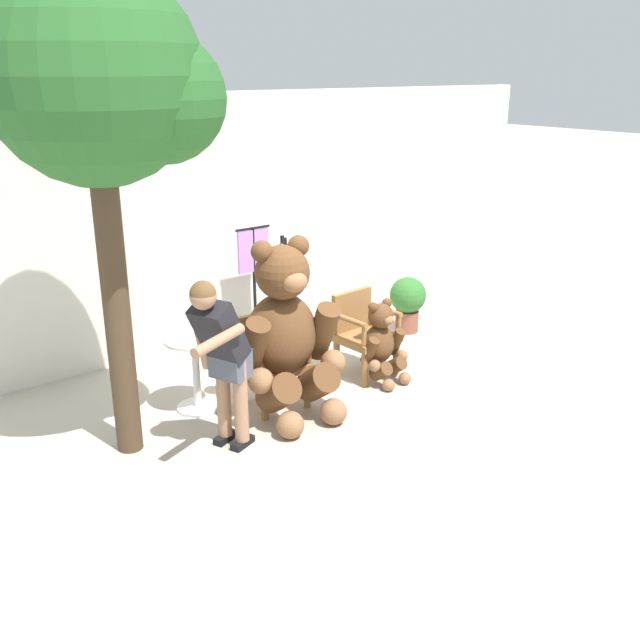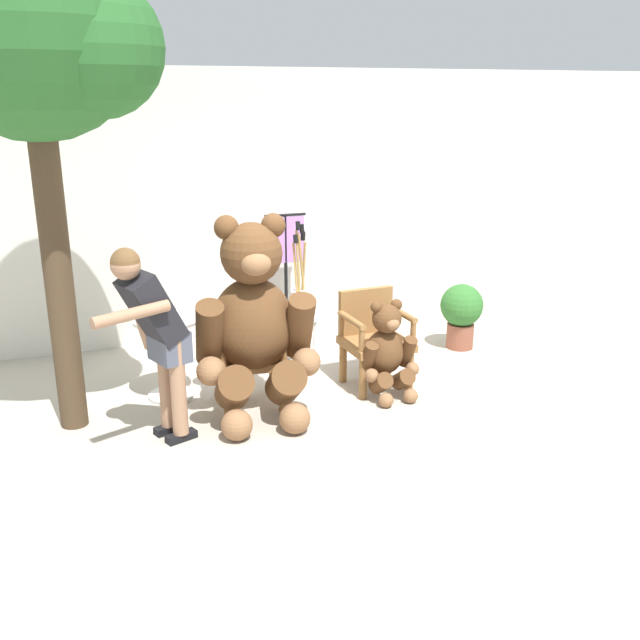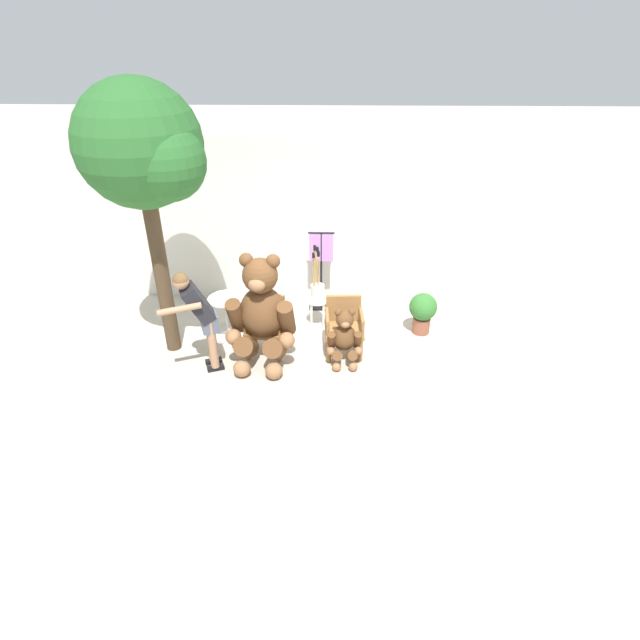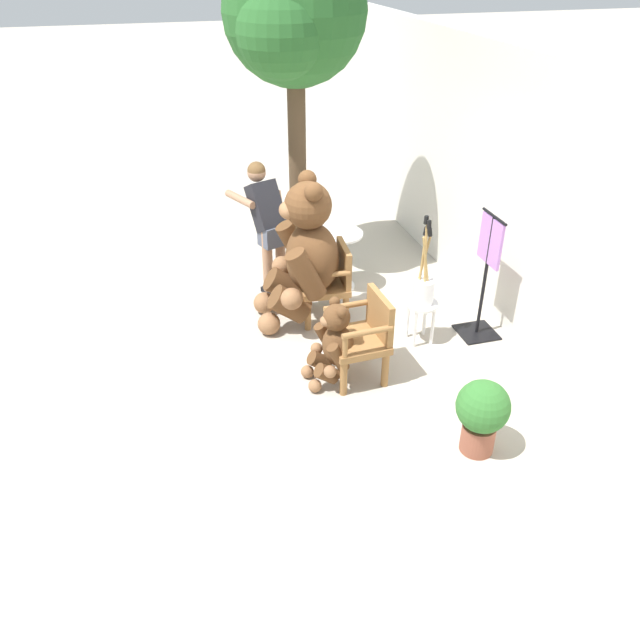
{
  "view_description": "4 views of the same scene",
  "coord_description": "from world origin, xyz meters",
  "px_view_note": "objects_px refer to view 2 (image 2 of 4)",
  "views": [
    {
      "loc": [
        -4.06,
        -4.62,
        3.05
      ],
      "look_at": [
        -0.11,
        0.38,
        0.78
      ],
      "focal_mm": 40.0,
      "sensor_mm": 36.0,
      "label": 1
    },
    {
      "loc": [
        -1.91,
        -5.0,
        2.53
      ],
      "look_at": [
        -0.06,
        0.18,
        0.79
      ],
      "focal_mm": 40.0,
      "sensor_mm": 36.0,
      "label": 2
    },
    {
      "loc": [
        0.41,
        -5.8,
        4.2
      ],
      "look_at": [
        0.24,
        -0.1,
        0.91
      ],
      "focal_mm": 28.0,
      "sensor_mm": 36.0,
      "label": 3
    },
    {
      "loc": [
        5.22,
        -1.17,
        3.67
      ],
      "look_at": [
        0.35,
        0.19,
        0.55
      ],
      "focal_mm": 35.0,
      "sensor_mm": 36.0,
      "label": 4
    }
  ],
  "objects_px": {
    "patio_tree": "(41,34)",
    "white_stool": "(302,326)",
    "brush_bucket": "(302,297)",
    "potted_plant": "(461,311)",
    "wooden_chair_left": "(249,351)",
    "round_side_table": "(168,349)",
    "wooden_chair_right": "(373,336)",
    "clothing_display_stand": "(286,275)",
    "teddy_bear_large": "(254,321)",
    "teddy_bear_small": "(387,350)",
    "person_visitor": "(154,328)"
  },
  "relations": [
    {
      "from": "teddy_bear_large",
      "to": "patio_tree",
      "type": "bearing_deg",
      "value": 169.59
    },
    {
      "from": "brush_bucket",
      "to": "patio_tree",
      "type": "height_order",
      "value": "patio_tree"
    },
    {
      "from": "round_side_table",
      "to": "wooden_chair_right",
      "type": "bearing_deg",
      "value": -9.92
    },
    {
      "from": "wooden_chair_left",
      "to": "clothing_display_stand",
      "type": "bearing_deg",
      "value": 61.88
    },
    {
      "from": "brush_bucket",
      "to": "person_visitor",
      "type": "bearing_deg",
      "value": -140.33
    },
    {
      "from": "round_side_table",
      "to": "potted_plant",
      "type": "height_order",
      "value": "round_side_table"
    },
    {
      "from": "brush_bucket",
      "to": "white_stool",
      "type": "bearing_deg",
      "value": 23.33
    },
    {
      "from": "teddy_bear_small",
      "to": "wooden_chair_left",
      "type": "bearing_deg",
      "value": 166.02
    },
    {
      "from": "teddy_bear_large",
      "to": "patio_tree",
      "type": "xyz_separation_m",
      "value": [
        -1.36,
        0.25,
        2.12
      ]
    },
    {
      "from": "white_stool",
      "to": "wooden_chair_right",
      "type": "bearing_deg",
      "value": -62.2
    },
    {
      "from": "wooden_chair_right",
      "to": "teddy_bear_small",
      "type": "xyz_separation_m",
      "value": [
        0.01,
        -0.29,
        -0.04
      ]
    },
    {
      "from": "person_visitor",
      "to": "brush_bucket",
      "type": "bearing_deg",
      "value": 39.67
    },
    {
      "from": "potted_plant",
      "to": "teddy_bear_large",
      "type": "bearing_deg",
      "value": -160.36
    },
    {
      "from": "wooden_chair_right",
      "to": "patio_tree",
      "type": "distance_m",
      "value": 3.53
    },
    {
      "from": "patio_tree",
      "to": "white_stool",
      "type": "bearing_deg",
      "value": 20.95
    },
    {
      "from": "clothing_display_stand",
      "to": "person_visitor",
      "type": "bearing_deg",
      "value": -129.27
    },
    {
      "from": "wooden_chair_left",
      "to": "teddy_bear_small",
      "type": "distance_m",
      "value": 1.19
    },
    {
      "from": "person_visitor",
      "to": "wooden_chair_left",
      "type": "bearing_deg",
      "value": 31.32
    },
    {
      "from": "patio_tree",
      "to": "brush_bucket",
      "type": "bearing_deg",
      "value": 20.94
    },
    {
      "from": "teddy_bear_large",
      "to": "potted_plant",
      "type": "bearing_deg",
      "value": 19.64
    },
    {
      "from": "brush_bucket",
      "to": "potted_plant",
      "type": "bearing_deg",
      "value": -6.67
    },
    {
      "from": "white_stool",
      "to": "clothing_display_stand",
      "type": "distance_m",
      "value": 0.76
    },
    {
      "from": "teddy_bear_large",
      "to": "clothing_display_stand",
      "type": "relative_size",
      "value": 1.21
    },
    {
      "from": "wooden_chair_right",
      "to": "round_side_table",
      "type": "distance_m",
      "value": 1.81
    },
    {
      "from": "round_side_table",
      "to": "potted_plant",
      "type": "distance_m",
      "value": 3.05
    },
    {
      "from": "wooden_chair_left",
      "to": "brush_bucket",
      "type": "bearing_deg",
      "value": 47.1
    },
    {
      "from": "potted_plant",
      "to": "patio_tree",
      "type": "bearing_deg",
      "value": -170.81
    },
    {
      "from": "wooden_chair_left",
      "to": "round_side_table",
      "type": "distance_m",
      "value": 0.7
    },
    {
      "from": "wooden_chair_right",
      "to": "white_stool",
      "type": "height_order",
      "value": "wooden_chair_right"
    },
    {
      "from": "brush_bucket",
      "to": "round_side_table",
      "type": "distance_m",
      "value": 1.46
    },
    {
      "from": "wooden_chair_left",
      "to": "potted_plant",
      "type": "distance_m",
      "value": 2.48
    },
    {
      "from": "teddy_bear_small",
      "to": "patio_tree",
      "type": "distance_m",
      "value": 3.57
    },
    {
      "from": "brush_bucket",
      "to": "patio_tree",
      "type": "relative_size",
      "value": 0.25
    },
    {
      "from": "wooden_chair_right",
      "to": "teddy_bear_large",
      "type": "bearing_deg",
      "value": -166.94
    },
    {
      "from": "clothing_display_stand",
      "to": "patio_tree",
      "type": "bearing_deg",
      "value": -145.64
    },
    {
      "from": "teddy_bear_small",
      "to": "clothing_display_stand",
      "type": "relative_size",
      "value": 0.63
    },
    {
      "from": "teddy_bear_large",
      "to": "person_visitor",
      "type": "bearing_deg",
      "value": -164.18
    },
    {
      "from": "teddy_bear_small",
      "to": "patio_tree",
      "type": "height_order",
      "value": "patio_tree"
    },
    {
      "from": "brush_bucket",
      "to": "wooden_chair_right",
      "type": "bearing_deg",
      "value": -61.98
    },
    {
      "from": "wooden_chair_right",
      "to": "teddy_bear_large",
      "type": "xyz_separation_m",
      "value": [
        -1.16,
        -0.27,
        0.35
      ]
    },
    {
      "from": "wooden_chair_left",
      "to": "white_stool",
      "type": "height_order",
      "value": "wooden_chair_left"
    },
    {
      "from": "white_stool",
      "to": "clothing_display_stand",
      "type": "relative_size",
      "value": 0.34
    },
    {
      "from": "teddy_bear_large",
      "to": "clothing_display_stand",
      "type": "distance_m",
      "value": 1.9
    },
    {
      "from": "wooden_chair_left",
      "to": "teddy_bear_large",
      "type": "relative_size",
      "value": 0.52
    },
    {
      "from": "clothing_display_stand",
      "to": "white_stool",
      "type": "bearing_deg",
      "value": -93.52
    },
    {
      "from": "brush_bucket",
      "to": "potted_plant",
      "type": "xyz_separation_m",
      "value": [
        1.67,
        -0.2,
        -0.26
      ]
    },
    {
      "from": "round_side_table",
      "to": "potted_plant",
      "type": "relative_size",
      "value": 1.06
    },
    {
      "from": "white_stool",
      "to": "patio_tree",
      "type": "bearing_deg",
      "value": -159.05
    },
    {
      "from": "person_visitor",
      "to": "round_side_table",
      "type": "xyz_separation_m",
      "value": [
        0.19,
        0.81,
        -0.46
      ]
    },
    {
      "from": "teddy_bear_large",
      "to": "round_side_table",
      "type": "xyz_separation_m",
      "value": [
        -0.62,
        0.58,
        -0.36
      ]
    }
  ]
}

